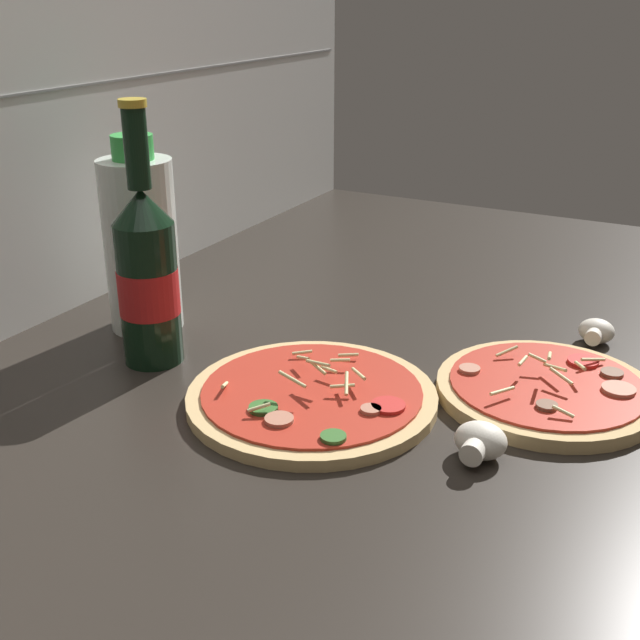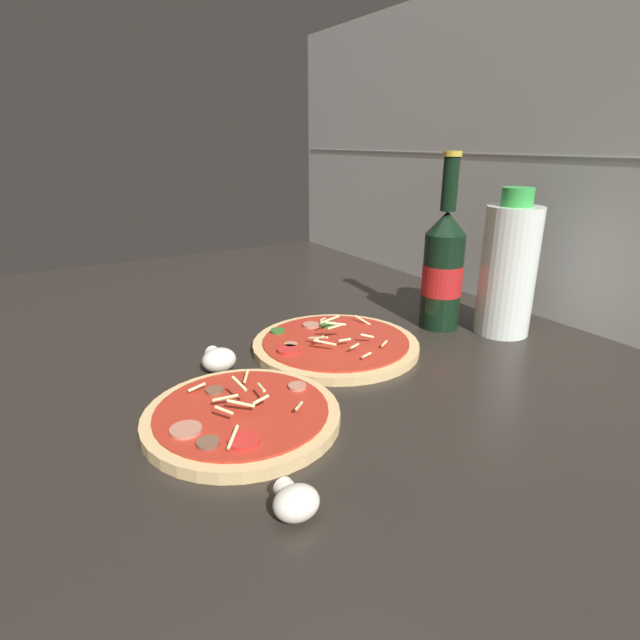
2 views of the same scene
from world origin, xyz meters
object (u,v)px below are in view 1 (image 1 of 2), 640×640
pizza_far (312,397)px  mushroom_left (480,442)px  pizza_near (546,389)px  mushroom_right (596,332)px  oil_bottle (141,242)px  beer_bottle (147,274)px

pizza_far → mushroom_left: size_ratio=5.10×
pizza_near → mushroom_left: pizza_near is taller
pizza_near → mushroom_right: (16.17, -1.93, 0.59)cm
oil_bottle → mushroom_right: (20.44, -49.83, -9.31)cm
beer_bottle → mushroom_left: beer_bottle is taller
mushroom_left → pizza_far: bearing=83.9°
beer_bottle → mushroom_left: bearing=-94.0°
mushroom_right → mushroom_left: bearing=171.6°
pizza_far → beer_bottle: beer_bottle is taller
mushroom_right → oil_bottle: bearing=112.3°
pizza_near → pizza_far: pizza_near is taller
beer_bottle → oil_bottle: bearing=43.1°
beer_bottle → mushroom_right: 51.89cm
oil_bottle → mushroom_left: oil_bottle is taller
beer_bottle → pizza_near: bearing=-74.1°
pizza_far → beer_bottle: size_ratio=0.88×
beer_bottle → mushroom_right: beer_bottle is taller
pizza_far → beer_bottle: bearing=87.9°
pizza_near → mushroom_right: size_ratio=5.13×
pizza_far → mushroom_right: (28.58, -22.39, 0.69)cm
pizza_near → oil_bottle: (-4.27, 47.91, 9.90)cm
mushroom_left → mushroom_right: size_ratio=1.15×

